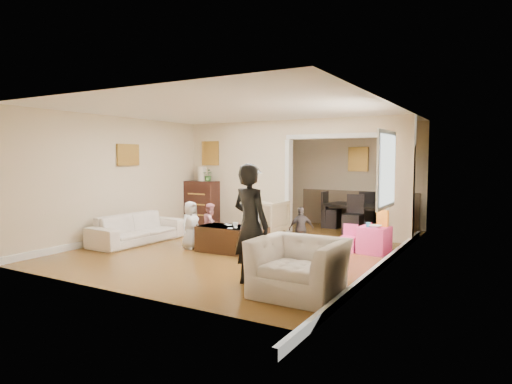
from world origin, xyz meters
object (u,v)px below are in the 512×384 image
Objects in this scene: coffee_cup at (235,225)px; adult_person at (251,225)px; armchair_back at (266,217)px; armchair_front at (299,267)px; dresser at (202,204)px; dining_table at (361,217)px; coffee_table at (232,239)px; cyan_cup at (368,225)px; child_kneel_b at (211,224)px; sofa at (137,228)px; play_table at (374,240)px; table_lamp at (202,174)px; child_toddler at (301,229)px; child_kneel_a at (191,225)px.

adult_person reaches higher than coffee_cup.
armchair_back reaches higher than armchair_front.
dining_table is (3.70, 1.38, -0.27)m from dresser.
dresser is at bearing 136.64° from coffee_table.
child_kneel_b is (-2.90, -0.85, -0.10)m from cyan_cup.
coffee_table is 0.72× the size of dining_table.
sofa reaches higher than coffee_table.
play_table is at bearing -92.62° from adult_person.
dresser is 0.75m from table_lamp.
coffee_cup is 2.07m from adult_person.
table_lamp is at bearing 166.79° from cyan_cup.
armchair_front is 0.96× the size of dresser.
play_table is at bearing 165.95° from armchair_back.
armchair_back is 1.94m from child_toddler.
coffee_table is (2.35, -2.22, -1.09)m from table_lamp.
armchair_back is 4.53m from armchair_front.
child_toddler is at bearing -23.39° from table_lamp.
child_toddler is at bearing -98.09° from child_kneel_b.
armchair_back reaches higher than dining_table.
play_table is (2.70, -0.82, -0.14)m from armchair_back.
sofa is 20.22× the size of coffee_cup.
coffee_cup is at bearing -150.14° from cyan_cup.
dresser reaches higher than child_kneel_a.
dining_table is (1.35, 3.60, 0.07)m from coffee_table.
cyan_cup is (-0.10, -0.05, 0.28)m from play_table.
cyan_cup reaches higher than coffee_table.
armchair_front is at bearing 126.84° from armchair_back.
coffee_cup is at bearing -26.57° from coffee_table.
sofa is 2.35× the size of armchair_back.
dining_table is (-0.95, 2.40, 0.06)m from play_table.
adult_person is 1.97× the size of child_kneel_b.
table_lamp is 0.40× the size of child_kneel_a.
armchair_back reaches higher than cyan_cup.
armchair_front is 6.06m from table_lamp.
adult_person is (-0.83, -2.80, 0.30)m from cyan_cup.
adult_person is (3.72, -3.87, 0.26)m from dresser.
dresser is 14.37× the size of cyan_cup.
coffee_table is 2.23m from adult_person.
armchair_back is 4.11m from adult_person.
child_toddler is (1.75, 0.45, -0.01)m from child_kneel_b.
child_kneel_a is at bearing -84.70° from sofa.
adult_person is at bearing -106.44° from cyan_cup.
armchair_front is 0.88× the size of coffee_table.
child_toddler is (1.45, -1.28, 0.03)m from armchair_back.
child_kneel_a is at bearing -107.11° from dining_table.
table_lamp is at bearing 167.65° from play_table.
table_lamp is at bearing -146.30° from dining_table.
play_table is 3.06m from adult_person.
child_kneel_a reaches higher than play_table.
sofa is at bearing 100.54° from child_kneel_a.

